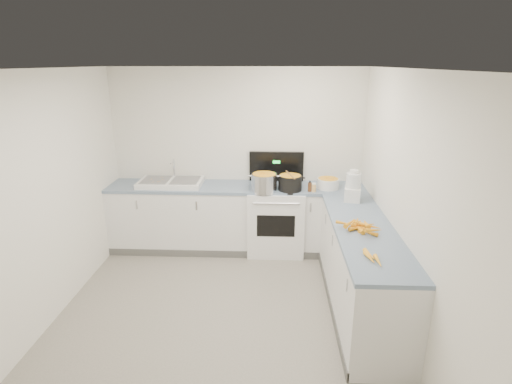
{
  "coord_description": "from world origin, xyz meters",
  "views": [
    {
      "loc": [
        0.5,
        -3.5,
        2.55
      ],
      "look_at": [
        0.3,
        1.1,
        1.05
      ],
      "focal_mm": 28.0,
      "sensor_mm": 36.0,
      "label": 1
    }
  ],
  "objects_px": {
    "stove": "(276,218)",
    "spice_jar": "(314,188)",
    "steel_pot": "(264,183)",
    "black_pot": "(290,184)",
    "sink": "(171,182)",
    "mixing_bowl": "(328,183)",
    "extract_bottle": "(310,187)",
    "food_processor": "(353,188)"
  },
  "relations": [
    {
      "from": "stove",
      "to": "extract_bottle",
      "type": "height_order",
      "value": "stove"
    },
    {
      "from": "mixing_bowl",
      "to": "sink",
      "type": "bearing_deg",
      "value": 178.45
    },
    {
      "from": "food_processor",
      "to": "extract_bottle",
      "type": "bearing_deg",
      "value": 145.61
    },
    {
      "from": "black_pot",
      "to": "food_processor",
      "type": "bearing_deg",
      "value": -27.13
    },
    {
      "from": "extract_bottle",
      "to": "food_processor",
      "type": "relative_size",
      "value": 0.31
    },
    {
      "from": "steel_pot",
      "to": "sink",
      "type": "bearing_deg",
      "value": 171.58
    },
    {
      "from": "extract_bottle",
      "to": "spice_jar",
      "type": "xyz_separation_m",
      "value": [
        0.05,
        -0.01,
        -0.01
      ]
    },
    {
      "from": "steel_pot",
      "to": "mixing_bowl",
      "type": "height_order",
      "value": "steel_pot"
    },
    {
      "from": "food_processor",
      "to": "spice_jar",
      "type": "bearing_deg",
      "value": 143.18
    },
    {
      "from": "stove",
      "to": "food_processor",
      "type": "xyz_separation_m",
      "value": [
        0.92,
        -0.53,
        0.63
      ]
    },
    {
      "from": "stove",
      "to": "black_pot",
      "type": "distance_m",
      "value": 0.6
    },
    {
      "from": "stove",
      "to": "mixing_bowl",
      "type": "distance_m",
      "value": 0.87
    },
    {
      "from": "black_pot",
      "to": "sink",
      "type": "bearing_deg",
      "value": 174.33
    },
    {
      "from": "spice_jar",
      "to": "sink",
      "type": "bearing_deg",
      "value": 173.59
    },
    {
      "from": "stove",
      "to": "spice_jar",
      "type": "height_order",
      "value": "stove"
    },
    {
      "from": "mixing_bowl",
      "to": "extract_bottle",
      "type": "relative_size",
      "value": 2.46
    },
    {
      "from": "stove",
      "to": "spice_jar",
      "type": "relative_size",
      "value": 13.42
    },
    {
      "from": "sink",
      "to": "spice_jar",
      "type": "xyz_separation_m",
      "value": [
        1.94,
        -0.22,
        0.01
      ]
    },
    {
      "from": "extract_bottle",
      "to": "stove",
      "type": "bearing_deg",
      "value": 156.1
    },
    {
      "from": "extract_bottle",
      "to": "spice_jar",
      "type": "distance_m",
      "value": 0.06
    },
    {
      "from": "steel_pot",
      "to": "mixing_bowl",
      "type": "xyz_separation_m",
      "value": [
        0.85,
        0.13,
        -0.04
      ]
    },
    {
      "from": "black_pot",
      "to": "extract_bottle",
      "type": "distance_m",
      "value": 0.26
    },
    {
      "from": "sink",
      "to": "mixing_bowl",
      "type": "height_order",
      "value": "sink"
    },
    {
      "from": "stove",
      "to": "black_pot",
      "type": "bearing_deg",
      "value": -39.13
    },
    {
      "from": "steel_pot",
      "to": "black_pot",
      "type": "distance_m",
      "value": 0.34
    },
    {
      "from": "extract_bottle",
      "to": "food_processor",
      "type": "height_order",
      "value": "food_processor"
    },
    {
      "from": "stove",
      "to": "spice_jar",
      "type": "xyz_separation_m",
      "value": [
        0.49,
        -0.2,
        0.52
      ]
    },
    {
      "from": "stove",
      "to": "steel_pot",
      "type": "distance_m",
      "value": 0.62
    },
    {
      "from": "food_processor",
      "to": "stove",
      "type": "bearing_deg",
      "value": 150.28
    },
    {
      "from": "stove",
      "to": "food_processor",
      "type": "height_order",
      "value": "stove"
    },
    {
      "from": "sink",
      "to": "steel_pot",
      "type": "relative_size",
      "value": 2.56
    },
    {
      "from": "steel_pot",
      "to": "spice_jar",
      "type": "bearing_deg",
      "value": -2.38
    },
    {
      "from": "black_pot",
      "to": "steel_pot",
      "type": "bearing_deg",
      "value": -175.14
    },
    {
      "from": "steel_pot",
      "to": "food_processor",
      "type": "bearing_deg",
      "value": -17.99
    },
    {
      "from": "mixing_bowl",
      "to": "food_processor",
      "type": "relative_size",
      "value": 0.77
    },
    {
      "from": "food_processor",
      "to": "mixing_bowl",
      "type": "bearing_deg",
      "value": 115.63
    },
    {
      "from": "sink",
      "to": "food_processor",
      "type": "bearing_deg",
      "value": -12.89
    },
    {
      "from": "spice_jar",
      "to": "food_processor",
      "type": "relative_size",
      "value": 0.26
    },
    {
      "from": "sink",
      "to": "stove",
      "type": "bearing_deg",
      "value": -0.62
    },
    {
      "from": "stove",
      "to": "sink",
      "type": "relative_size",
      "value": 1.58
    },
    {
      "from": "extract_bottle",
      "to": "spice_jar",
      "type": "height_order",
      "value": "extract_bottle"
    },
    {
      "from": "steel_pot",
      "to": "food_processor",
      "type": "xyz_separation_m",
      "value": [
        1.09,
        -0.35,
        0.06
      ]
    }
  ]
}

